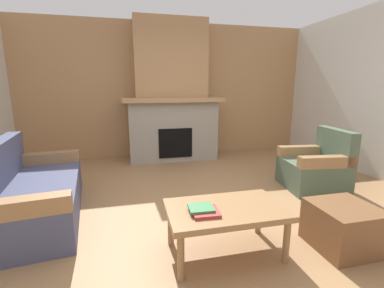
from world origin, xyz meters
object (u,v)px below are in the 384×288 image
at_px(fireplace, 172,101).
at_px(coffee_table, 226,213).
at_px(ottoman, 343,227).
at_px(couch, 31,194).
at_px(armchair, 316,168).

xyz_separation_m(fireplace, coffee_table, (-0.08, -3.31, -0.79)).
relative_size(fireplace, ottoman, 5.19).
bearing_deg(couch, armchair, 1.07).
relative_size(armchair, ottoman, 1.63).
xyz_separation_m(couch, coffee_table, (1.85, -1.09, 0.09)).
distance_m(couch, ottoman, 3.17).
distance_m(fireplace, ottoman, 3.74).
height_order(couch, ottoman, couch).
distance_m(fireplace, couch, 3.07).
bearing_deg(ottoman, coffee_table, 171.08).
bearing_deg(ottoman, couch, 156.57).
xyz_separation_m(fireplace, ottoman, (0.98, -3.48, -0.96)).
xyz_separation_m(coffee_table, ottoman, (1.06, -0.17, -0.18)).
relative_size(couch, armchair, 2.23).
relative_size(armchair, coffee_table, 0.85).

